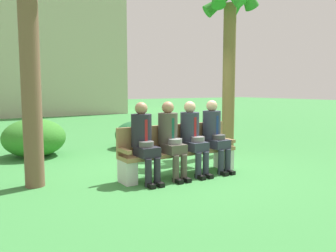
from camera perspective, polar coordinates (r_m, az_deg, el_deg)
ground_plane at (r=6.48m, az=2.00°, el=-7.57°), size 80.00×80.00×0.00m
park_bench at (r=6.20m, az=1.67°, el=-4.12°), size 2.26×0.44×0.90m
seated_man_leftmost at (r=5.65m, az=-4.01°, el=-2.03°), size 0.34×0.72×1.33m
seated_man_centerleft at (r=5.91m, az=0.45°, el=-1.65°), size 0.34×0.72×1.33m
seated_man_centerright at (r=6.17m, az=4.12°, el=-1.36°), size 0.34×0.72×1.32m
seated_man_rightmost at (r=6.48m, az=7.74°, el=-1.00°), size 0.34×0.72×1.33m
palm_tree_tall at (r=8.33m, az=10.24°, el=16.73°), size 1.48×1.50×4.38m
shrub_near_bench at (r=9.04m, az=-5.30°, el=-1.39°), size 1.12×1.03×0.70m
shrub_mid_lawn at (r=8.58m, az=-21.01°, el=-2.01°), size 1.21×1.11×0.76m
shrub_far_lawn at (r=8.37m, az=-21.32°, el=-1.82°), size 1.40×1.28×0.87m
building_backdrop at (r=23.97m, az=-25.09°, el=14.53°), size 12.72×8.79×10.42m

